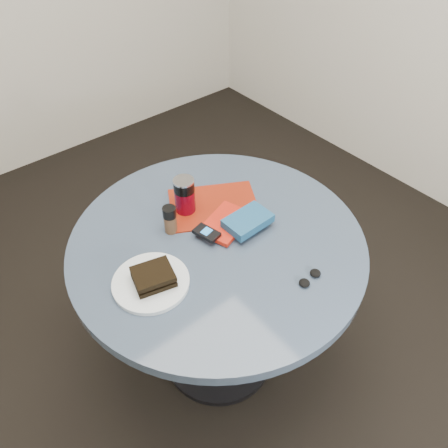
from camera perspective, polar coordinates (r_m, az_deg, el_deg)
ground at (r=2.07m, az=-0.67°, el=-16.66°), size 4.00×4.00×0.00m
table at (r=1.59m, az=-0.84°, el=-6.06°), size 1.00×1.00×0.75m
plate at (r=1.35m, az=-9.52°, el=-7.53°), size 0.28×0.28×0.01m
sandwich at (r=1.33m, az=-9.21°, el=-6.81°), size 0.14×0.13×0.04m
soda_can at (r=1.54m, az=-5.16°, el=3.70°), size 0.09×0.09×0.14m
pepper_grinder at (r=1.47m, az=-7.06°, el=0.61°), size 0.05×0.05×0.10m
magazine at (r=1.59m, az=-1.34°, el=2.42°), size 0.39×0.36×0.01m
red_book at (r=1.51m, az=0.23°, el=0.13°), size 0.21×0.18×0.02m
novel at (r=1.48m, az=3.13°, el=0.42°), size 0.16×0.11×0.03m
mp3_player at (r=1.45m, az=-2.29°, el=-1.17°), size 0.07×0.10×0.02m
headphones at (r=1.37m, az=11.16°, el=-6.94°), size 0.09×0.04×0.02m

